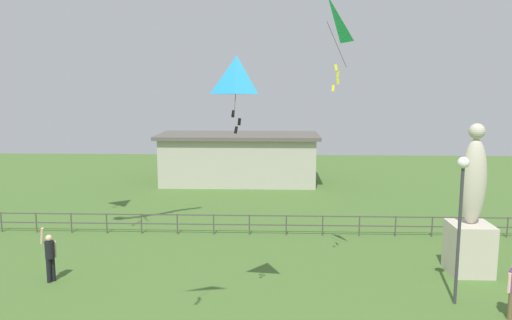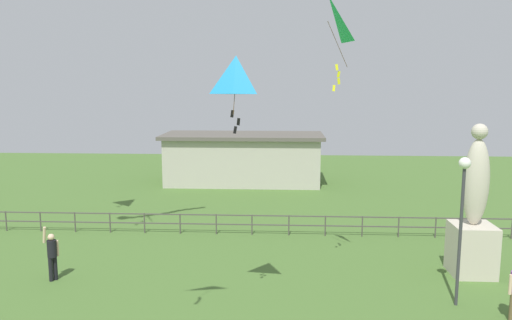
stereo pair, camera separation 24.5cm
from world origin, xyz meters
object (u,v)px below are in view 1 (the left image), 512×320
statue_monument (471,223)px  kite_3 (237,78)px  person_2 (50,254)px  kite_4 (328,24)px  lamppost (461,199)px

statue_monument → kite_3: kite_3 is taller
statue_monument → person_2: size_ratio=2.75×
statue_monument → person_2: (-14.96, -1.40, -0.89)m
person_2 → kite_3: size_ratio=0.97×
statue_monument → kite_4: 8.93m
kite_3 → statue_monument: bearing=27.2°
kite_3 → kite_4: 4.11m
kite_4 → lamppost: bearing=-14.9°
kite_3 → kite_4: bearing=44.2°
lamppost → kite_4: bearing=165.1°
person_2 → kite_3: 9.51m
person_2 → kite_4: kite_4 is taller
lamppost → kite_3: (-6.77, -1.52, 3.65)m
person_2 → kite_4: (9.47, -0.19, 7.74)m
lamppost → kite_4: kite_4 is taller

